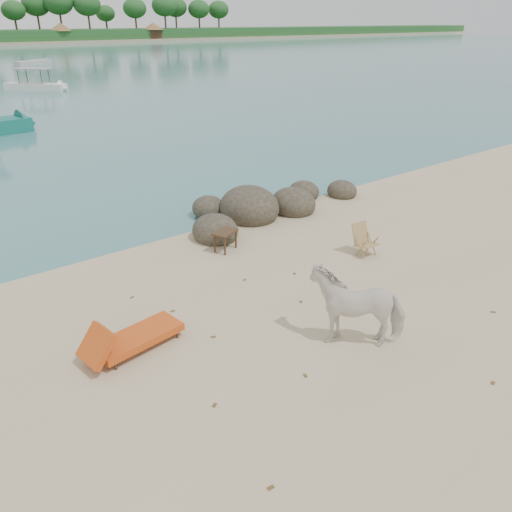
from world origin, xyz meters
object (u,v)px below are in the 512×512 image
Objects in this scene: lounge_chair at (138,334)px; cow at (357,305)px; side_table at (225,242)px; deck_chair at (367,241)px; boulders at (262,208)px.

cow is at bearing -40.95° from lounge_chair.
side_table is (0.31, 4.69, -0.46)m from cow.
lounge_chair is at bearing -174.76° from deck_chair.
side_table is 3.59m from deck_chair.
boulders is 6.72m from cow.
side_table is at bearing -143.53° from cow.
boulders reaches higher than lounge_chair.
cow is 2.12× the size of deck_chair.
cow is at bearing -137.94° from deck_chair.
boulders is 2.77m from side_table.
cow is at bearing -115.92° from side_table.
lounge_chair is (-3.65, -2.50, 0.04)m from side_table.
lounge_chair is 2.49× the size of deck_chair.
lounge_chair is at bearing -167.67° from side_table.
side_table is at bearing -148.19° from boulders.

